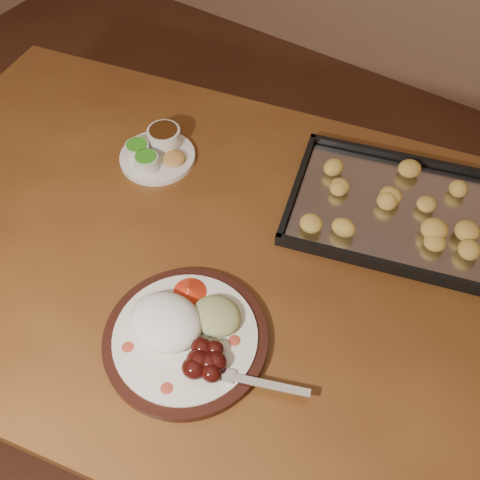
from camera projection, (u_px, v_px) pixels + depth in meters
The scene contains 5 objects.
ground at pixel (107, 418), 1.58m from camera, with size 4.00×4.00×0.00m, color #54301D.
dining_table at pixel (225, 279), 1.10m from camera, with size 1.65×1.19×0.75m.
dinner_plate at pixel (184, 332), 0.90m from camera, with size 0.37×0.28×0.06m.
condiment_saucer at pixel (157, 151), 1.17m from camera, with size 0.17×0.17×0.06m.
baking_tray at pixel (394, 208), 1.08m from camera, with size 0.48×0.41×0.04m.
Camera 1 is at (0.63, -0.24, 1.58)m, focal length 40.00 mm.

